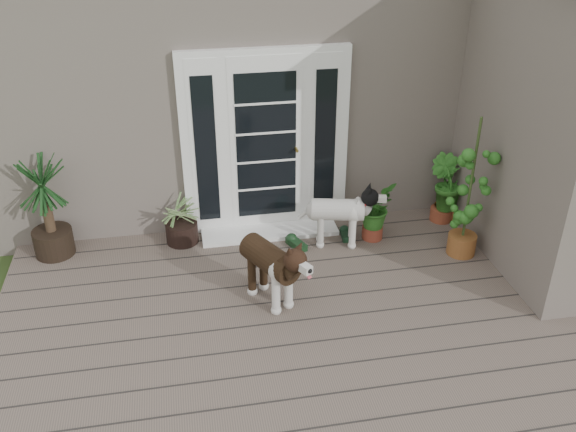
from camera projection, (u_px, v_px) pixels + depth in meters
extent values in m
cube|color=#6B5B4C|center=(325.00, 345.00, 5.77)|extent=(6.20, 4.60, 0.12)
cube|color=#665E54|center=(257.00, 62.00, 8.69)|extent=(7.40, 4.00, 3.10)
cube|color=white|center=(266.00, 143.00, 7.08)|extent=(1.90, 0.14, 2.15)
cube|color=white|center=(270.00, 231.00, 7.42)|extent=(1.60, 0.40, 0.05)
imported|color=#275F1B|center=(374.00, 215.00, 7.19)|extent=(0.67, 0.67, 0.60)
imported|color=#1D611B|center=(443.00, 197.00, 7.56)|extent=(0.59, 0.59, 0.63)
imported|color=#1C4C15|center=(448.00, 196.00, 7.64)|extent=(0.51, 0.51, 0.56)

